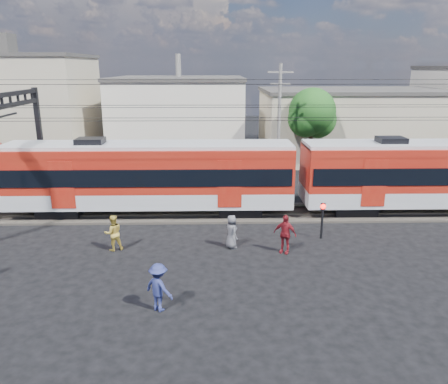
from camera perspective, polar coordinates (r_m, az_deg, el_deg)
The scene contains 16 objects.
ground at distance 18.17m, azimuth -5.69°, elevation -11.17°, with size 120.00×120.00×0.00m, color black.
track_bed at distance 25.51m, azimuth -4.36°, elevation -2.77°, with size 70.00×3.40×0.12m, color #2D2823.
rail_near at distance 24.76m, azimuth -4.46°, elevation -3.07°, with size 70.00×0.12×0.12m, color #59544C.
rail_far at distance 26.18m, azimuth -4.28°, elevation -1.99°, with size 70.00×0.12×0.12m, color #59544C.
commuter_train at distance 25.05m, azimuth -9.18°, elevation 2.30°, with size 50.30×3.08×4.17m.
catenary at distance 26.31m, azimuth -23.97°, elevation 7.85°, with size 70.00×9.30×7.52m.
building_west at distance 44.28m, azimuth -26.22°, elevation 9.80°, with size 14.28×10.20×9.30m.
building_midwest at distance 43.48m, azimuth -5.82°, elevation 9.94°, with size 12.24×12.24×7.30m.
building_mideast at distance 42.33m, azimuth 16.25°, elevation 8.54°, with size 16.32×10.20×6.30m.
utility_pole_mid at distance 31.65m, azimuth 7.19°, elevation 9.18°, with size 1.80×0.24×8.50m.
tree_near at distance 35.24m, azimuth 11.68°, elevation 9.89°, with size 3.82×3.64×6.72m.
pedestrian_b at distance 20.99m, azimuth -14.26°, elevation -5.19°, with size 0.83×0.65×1.71m, color gold.
pedestrian_c at distance 15.74m, azimuth -8.53°, elevation -12.22°, with size 1.14×0.66×1.77m, color navy.
pedestrian_d at distance 20.24m, azimuth 7.95°, elevation -5.45°, with size 1.08×0.45×1.83m, color maroon.
pedestrian_e at distance 20.62m, azimuth 0.98°, elevation -5.20°, with size 0.79×0.51×1.62m, color #515156.
crossing_signal at distance 22.08m, azimuth 12.75°, elevation -2.82°, with size 0.27×0.27×1.85m.
Camera 1 is at (1.43, -16.09, 8.33)m, focal length 35.00 mm.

